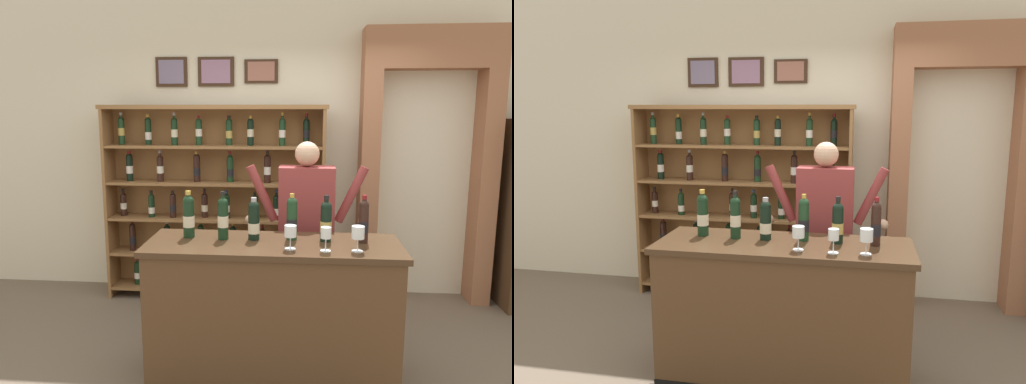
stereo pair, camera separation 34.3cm
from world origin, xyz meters
TOP-DOWN VIEW (x-y plane):
  - ground_plane at (0.00, 0.00)m, footprint 14.00×14.00m
  - back_wall at (-0.00, 1.83)m, footprint 12.00×0.19m
  - wine_shelf at (-0.65, 1.49)m, footprint 2.19×0.32m
  - archway_doorway at (1.41, 1.69)m, footprint 1.28×0.45m
  - tasting_counter at (0.01, -0.00)m, footprint 1.73×0.62m
  - shopkeeper at (0.24, 0.61)m, footprint 0.98×0.22m
  - tasting_bottle_bianco at (-0.59, 0.09)m, footprint 0.08×0.08m
  - tasting_bottle_vin_santo at (-0.34, 0.06)m, footprint 0.07×0.07m
  - tasting_bottle_super_tuscan at (-0.13, 0.07)m, footprint 0.08×0.08m
  - tasting_bottle_riserva at (0.14, 0.09)m, footprint 0.08×0.08m
  - tasting_bottle_chianti at (0.37, 0.07)m, footprint 0.08×0.08m
  - tasting_bottle_grappa at (0.62, 0.06)m, footprint 0.07×0.07m
  - wine_glass_left at (0.56, -0.16)m, footprint 0.08×0.08m
  - wine_glass_right at (0.13, -0.14)m, footprint 0.08×0.08m
  - wine_glass_spare at (0.36, -0.17)m, footprint 0.07×0.07m

SIDE VIEW (x-z plane):
  - ground_plane at x=0.00m, z-range -0.02..0.00m
  - tasting_counter at x=0.01m, z-range 0.00..1.00m
  - shopkeeper at x=0.24m, z-range 0.20..1.85m
  - wine_shelf at x=-0.65m, z-range 0.06..2.00m
  - wine_glass_spare at x=0.36m, z-range 1.03..1.19m
  - wine_glass_right at x=0.13m, z-range 1.03..1.19m
  - wine_glass_left at x=0.56m, z-range 1.04..1.20m
  - tasting_bottle_super_tuscan at x=-0.13m, z-range 0.99..1.29m
  - tasting_bottle_chianti at x=0.37m, z-range 0.99..1.31m
  - tasting_bottle_riserva at x=0.14m, z-range 0.99..1.32m
  - tasting_bottle_grappa at x=0.62m, z-range 0.99..1.32m
  - tasting_bottle_vin_santo at x=-0.34m, z-range 0.99..1.33m
  - tasting_bottle_bianco at x=-0.59m, z-range 0.99..1.32m
  - archway_doorway at x=1.41m, z-range 0.18..2.83m
  - back_wall at x=0.00m, z-range 0.00..3.48m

